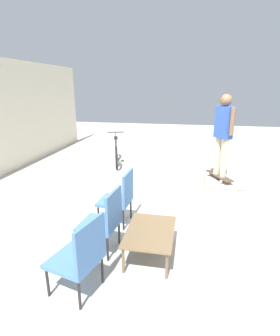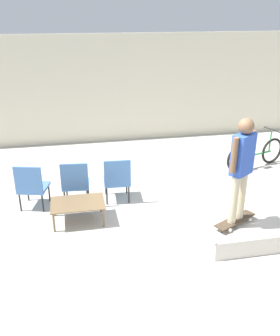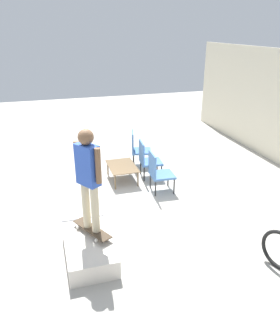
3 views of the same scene
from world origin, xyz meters
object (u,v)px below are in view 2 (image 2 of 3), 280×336
at_px(coffee_table, 78,204).
at_px(patio_chair_center, 75,182).
at_px(person_skater, 242,163).
at_px(patio_chair_right, 117,178).
at_px(skate_ramp_box, 245,235).
at_px(patio_chair_left, 32,185).
at_px(bicycle, 256,154).
at_px(skateboard_on_ramp, 235,220).

distance_m(coffee_table, patio_chair_center, 0.66).
height_order(person_skater, patio_chair_right, person_skater).
distance_m(skate_ramp_box, patio_chair_left, 4.02).
distance_m(patio_chair_center, bicycle, 4.51).
bearing_deg(bicycle, skateboard_on_ramp, -139.15).
relative_size(skateboard_on_ramp, patio_chair_center, 0.89).
relative_size(skate_ramp_box, bicycle, 0.81).
xyz_separation_m(patio_chair_left, patio_chair_center, (0.83, -0.00, 0.00)).
xyz_separation_m(skateboard_on_ramp, bicycle, (1.83, 2.88, -0.05)).
bearing_deg(bicycle, patio_chair_center, 177.34).
xyz_separation_m(patio_chair_left, patio_chair_right, (1.65, -0.00, 0.00)).
xyz_separation_m(skateboard_on_ramp, patio_chair_right, (-1.72, 1.78, 0.10)).
bearing_deg(patio_chair_center, person_skater, 150.42).
distance_m(skate_ramp_box, skateboard_on_ramp, 0.31).
bearing_deg(skate_ramp_box, patio_chair_right, 135.19).
distance_m(skateboard_on_ramp, patio_chair_center, 3.11).
bearing_deg(person_skater, patio_chair_center, 112.43).
bearing_deg(skate_ramp_box, patio_chair_center, 145.28).
distance_m(skate_ramp_box, bicycle, 3.41).
height_order(patio_chair_center, patio_chair_right, same).
bearing_deg(skate_ramp_box, person_skater, 150.07).
distance_m(patio_chair_right, bicycle, 3.72).
xyz_separation_m(skate_ramp_box, patio_chair_center, (-2.71, 1.88, 0.35)).
bearing_deg(skate_ramp_box, bicycle, 60.78).
relative_size(skate_ramp_box, patio_chair_right, 1.46).
bearing_deg(coffee_table, skate_ramp_box, -24.54).
relative_size(skate_ramp_box, skateboard_on_ramp, 1.65).
distance_m(person_skater, patio_chair_center, 3.24).
relative_size(person_skater, bicycle, 1.01).
xyz_separation_m(skate_ramp_box, bicycle, (1.66, 2.97, 0.19)).
bearing_deg(skateboard_on_ramp, patio_chair_center, 117.69).
distance_m(patio_chair_left, patio_chair_right, 1.65).
bearing_deg(bicycle, patio_chair_right, -179.58).
bearing_deg(patio_chair_center, patio_chair_left, 5.24).
bearing_deg(patio_chair_center, patio_chair_right, -174.60).
xyz_separation_m(person_skater, coffee_table, (-2.53, 1.14, -1.08)).
bearing_deg(bicycle, coffee_table, -174.98).
xyz_separation_m(coffee_table, bicycle, (4.36, 1.74, 0.00)).
height_order(skateboard_on_ramp, patio_chair_left, patio_chair_left).
bearing_deg(person_skater, bicycle, 25.01).
xyz_separation_m(skate_ramp_box, patio_chair_left, (-3.54, 1.88, 0.35)).
bearing_deg(skateboard_on_ramp, bicycle, 30.28).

